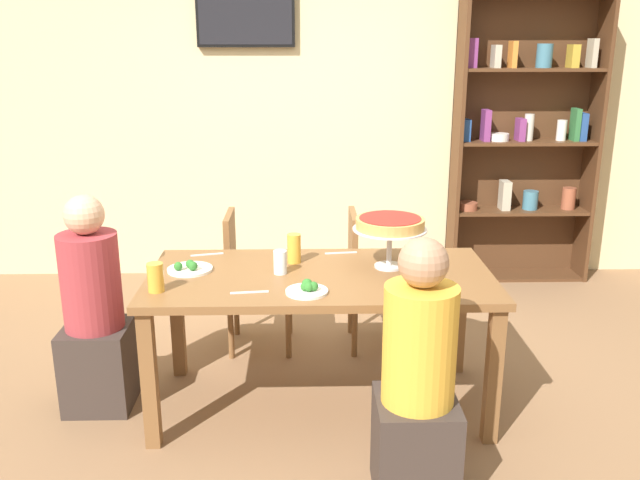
% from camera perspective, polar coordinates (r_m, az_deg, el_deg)
% --- Properties ---
extents(ground_plane, '(12.00, 12.00, 0.00)m').
position_cam_1_polar(ground_plane, '(3.72, 0.04, -13.69)').
color(ground_plane, '#846042').
extents(rear_partition, '(8.00, 0.12, 2.80)m').
position_cam_1_polar(rear_partition, '(5.43, -0.55, 11.58)').
color(rear_partition, beige).
rests_on(rear_partition, ground_plane).
extents(dining_table, '(1.74, 0.85, 0.74)m').
position_cam_1_polar(dining_table, '(3.44, 0.04, -4.30)').
color(dining_table, brown).
rests_on(dining_table, ground_plane).
extents(bookshelf, '(1.10, 0.30, 2.21)m').
position_cam_1_polar(bookshelf, '(5.56, 16.88, 8.18)').
color(bookshelf, '#4C2D19').
rests_on(bookshelf, ground_plane).
extents(television, '(0.74, 0.05, 0.41)m').
position_cam_1_polar(television, '(5.34, -6.33, 18.14)').
color(television, black).
extents(diner_near_right, '(0.34, 0.34, 1.15)m').
position_cam_1_polar(diner_near_right, '(2.86, 8.26, -12.57)').
color(diner_near_right, '#382D28').
rests_on(diner_near_right, ground_plane).
extents(diner_head_west, '(0.34, 0.34, 1.15)m').
position_cam_1_polar(diner_head_west, '(3.69, -18.55, -6.38)').
color(diner_head_west, '#382D28').
rests_on(diner_head_west, ground_plane).
extents(chair_far_left, '(0.40, 0.40, 0.87)m').
position_cam_1_polar(chair_far_left, '(4.20, -6.05, -2.86)').
color(chair_far_left, brown).
rests_on(chair_far_left, ground_plane).
extents(chair_far_right, '(0.40, 0.40, 0.87)m').
position_cam_1_polar(chair_far_right, '(4.21, 4.26, -2.76)').
color(chair_far_right, brown).
rests_on(chair_far_right, ground_plane).
extents(deep_dish_pizza_stand, '(0.38, 0.38, 0.27)m').
position_cam_1_polar(deep_dish_pizza_stand, '(3.46, 5.95, 1.21)').
color(deep_dish_pizza_stand, silver).
rests_on(deep_dish_pizza_stand, dining_table).
extents(salad_plate_near_diner, '(0.23, 0.23, 0.06)m').
position_cam_1_polar(salad_plate_near_diner, '(3.51, -11.02, -2.36)').
color(salad_plate_near_diner, white).
rests_on(salad_plate_near_diner, dining_table).
extents(salad_plate_far_diner, '(0.20, 0.20, 0.07)m').
position_cam_1_polar(salad_plate_far_diner, '(3.15, -1.07, -4.18)').
color(salad_plate_far_diner, white).
rests_on(salad_plate_far_diner, dining_table).
extents(beer_glass_amber_tall, '(0.07, 0.07, 0.16)m').
position_cam_1_polar(beer_glass_amber_tall, '(3.56, -2.21, -0.72)').
color(beer_glass_amber_tall, gold).
rests_on(beer_glass_amber_tall, dining_table).
extents(beer_glass_amber_short, '(0.08, 0.08, 0.14)m').
position_cam_1_polar(beer_glass_amber_short, '(3.25, -13.77, -3.10)').
color(beer_glass_amber_short, gold).
rests_on(beer_glass_amber_short, dining_table).
extents(beer_glass_amber_spare, '(0.08, 0.08, 0.16)m').
position_cam_1_polar(beer_glass_amber_spare, '(3.19, 8.48, -2.92)').
color(beer_glass_amber_spare, gold).
rests_on(beer_glass_amber_spare, dining_table).
extents(water_glass_clear_near, '(0.07, 0.07, 0.12)m').
position_cam_1_polar(water_glass_clear_near, '(3.41, -3.40, -1.89)').
color(water_glass_clear_near, white).
rests_on(water_glass_clear_near, dining_table).
extents(cutlery_fork_near, '(0.18, 0.04, 0.00)m').
position_cam_1_polar(cutlery_fork_near, '(3.74, 1.78, -1.09)').
color(cutlery_fork_near, silver).
rests_on(cutlery_fork_near, dining_table).
extents(cutlery_knife_near, '(0.18, 0.06, 0.00)m').
position_cam_1_polar(cutlery_knife_near, '(3.76, -9.55, -1.22)').
color(cutlery_knife_near, silver).
rests_on(cutlery_knife_near, dining_table).
extents(cutlery_fork_far, '(0.18, 0.04, 0.00)m').
position_cam_1_polar(cutlery_fork_far, '(3.18, -6.00, -4.43)').
color(cutlery_fork_far, silver).
rests_on(cutlery_fork_far, dining_table).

